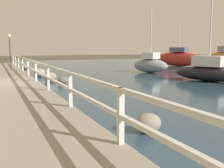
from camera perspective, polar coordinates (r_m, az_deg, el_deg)
The scene contains 13 objects.
ground_plane at distance 13.81m, azimuth -22.53°, elevation -1.09°, with size 120.00×120.00×0.00m, color #4C473D.
dock_walkway at distance 13.79m, azimuth -22.56°, elevation -0.41°, with size 3.33×36.00×0.33m.
railing at distance 13.84m, azimuth -16.25°, elevation 3.45°, with size 0.10×32.50×1.00m.
boulder_downstream at distance 26.38m, azimuth -18.39°, elevation 3.48°, with size 0.50×0.45×0.37m.
boulder_mid_strip at distance 16.55m, azimuth -13.43°, elevation 1.38°, with size 0.54×0.49×0.41m.
boulder_upstream at distance 19.03m, azimuth -15.48°, elevation 2.41°, with size 0.79×0.71×0.59m.
boulder_far_strip at distance 14.84m, azimuth -10.62°, elevation 0.76°, with size 0.55×0.49×0.41m.
boulder_water_edge at distance 16.25m, azimuth -13.28°, elevation 1.55°, with size 0.75×0.68×0.56m.
boulder_near_dock at distance 6.32m, azimuth 7.87°, elevation -8.41°, with size 0.63×0.57×0.47m.
dock_lamp at distance 21.62m, azimuth -21.40°, elevation 8.41°, with size 0.28×0.28×2.73m.
sailboat_black at distance 16.94m, azimuth 20.29°, elevation 2.62°, with size 3.08×4.65×6.43m.
sailboat_red at distance 30.38m, azimuth 14.24°, elevation 5.44°, with size 3.53×5.62×5.22m.
sailboat_gray at distance 21.69m, azimuth 8.35°, elevation 4.23°, with size 2.54×3.49×4.96m.
Camera 1 is at (-0.39, -13.66, 1.99)m, focal length 42.00 mm.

